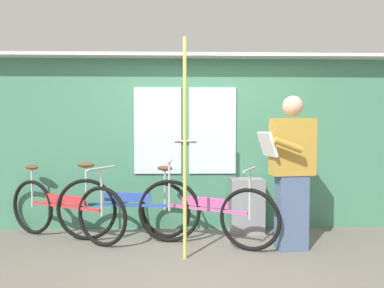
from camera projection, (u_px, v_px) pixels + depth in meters
The scene contains 8 objects.
ground_plane at pixel (207, 269), 3.25m from camera, with size 6.39×4.22×0.04m, color #666056.
train_door_wall at pixel (200, 139), 4.49m from camera, with size 5.39×0.28×2.22m.
bicycle_near_door at pixel (65, 209), 4.03m from camera, with size 1.57×0.84×0.87m.
bicycle_leaning_behind at pixel (204, 212), 3.89m from camera, with size 1.54×0.83×0.88m.
bicycle_by_pole at pixel (127, 208), 3.98m from camera, with size 1.68×0.44×0.93m.
passenger_reading_newspaper at pixel (291, 169), 3.69m from camera, with size 0.59×0.51×1.64m.
trash_bin_by_wall at pixel (247, 205), 4.33m from camera, with size 0.41×0.28×0.67m, color gray.
handrail_pole at pixel (185, 149), 3.41m from camera, with size 0.04×0.04×2.18m, color #C6C14C.
Camera 1 is at (-0.22, -3.19, 1.29)m, focal length 32.55 mm.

